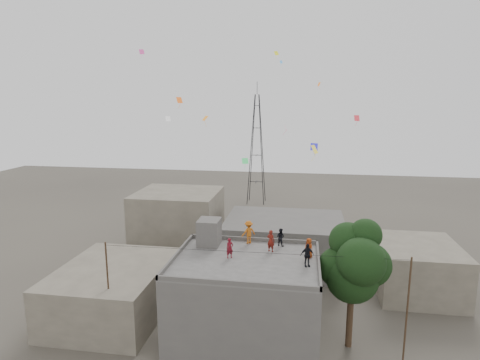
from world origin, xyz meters
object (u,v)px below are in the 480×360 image
object	(u,v)px
tree	(355,264)
transmission_tower	(257,149)
person_red_adult	(271,241)
stair_head_box	(209,232)
person_dark_adult	(307,255)

from	to	relation	value
tree	transmission_tower	bearing A→B (deg)	106.09
transmission_tower	person_red_adult	world-z (taller)	transmission_tower
tree	person_red_adult	world-z (taller)	tree
person_red_adult	tree	bearing A→B (deg)	-169.45
tree	stair_head_box	bearing A→B (deg)	169.26
person_red_adult	transmission_tower	bearing A→B (deg)	-58.37
tree	transmission_tower	world-z (taller)	transmission_tower
stair_head_box	tree	world-z (taller)	tree
person_red_adult	person_dark_adult	size ratio (longest dim) A/B	1.04
stair_head_box	person_dark_adult	distance (m)	7.92
tree	person_dark_adult	distance (m)	3.46
transmission_tower	person_dark_adult	size ratio (longest dim) A/B	12.71
stair_head_box	person_red_adult	world-z (taller)	stair_head_box
person_red_adult	person_dark_adult	xyz separation A→B (m)	(2.59, -2.29, -0.03)
person_red_adult	person_dark_adult	world-z (taller)	person_red_adult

